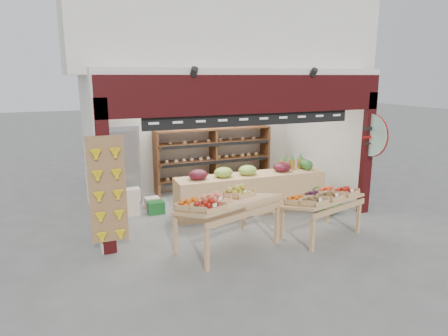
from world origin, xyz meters
TOP-DOWN VIEW (x-y plane):
  - ground at (0.00, 0.00)m, footprint 60.00×60.00m
  - shop_structure at (0.00, 1.61)m, footprint 6.36×5.12m
  - banana_board at (-2.73, -1.17)m, footprint 0.60×0.15m
  - gift_sign at (2.75, -1.15)m, footprint 0.04×0.93m
  - back_shelving at (0.33, 1.94)m, footprint 3.13×0.51m
  - refrigerator at (-2.08, 1.69)m, footprint 0.74×0.74m
  - cardboard_stack at (-1.85, 0.77)m, footprint 0.92×0.67m
  - mid_counter at (0.45, -0.04)m, footprint 3.44×0.77m
  - display_table_left at (-0.93, -1.64)m, footprint 1.95×1.47m
  - display_table_right at (1.05, -1.84)m, footprint 1.65×1.19m
  - watermelon_pile at (2.02, -0.68)m, footprint 0.74×0.69m

SIDE VIEW (x-z plane):
  - ground at x=0.00m, z-range 0.00..0.00m
  - watermelon_pile at x=2.02m, z-range -0.07..0.45m
  - cardboard_stack at x=-1.85m, z-range -0.08..0.51m
  - mid_counter at x=0.45m, z-range -0.07..1.00m
  - display_table_right at x=1.05m, z-range 0.27..1.22m
  - display_table_left at x=-0.93m, z-range 0.29..1.39m
  - refrigerator at x=-2.08m, z-range 0.00..1.88m
  - banana_board at x=-2.73m, z-range 0.22..2.02m
  - back_shelving at x=0.33m, z-range 0.22..2.14m
  - gift_sign at x=2.75m, z-range 1.29..2.21m
  - shop_structure at x=0.00m, z-range 1.22..6.62m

